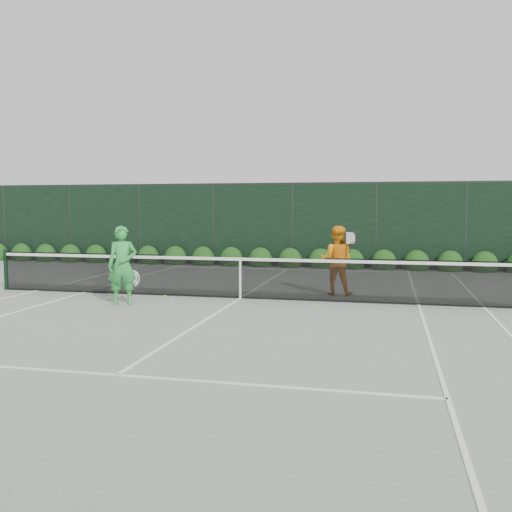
# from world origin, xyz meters

# --- Properties ---
(ground) EXTENTS (80.00, 80.00, 0.00)m
(ground) POSITION_xyz_m (0.00, 0.00, 0.00)
(ground) COLOR gray
(ground) RESTS_ON ground
(tennis_net) EXTENTS (12.90, 0.10, 1.07)m
(tennis_net) POSITION_xyz_m (-0.02, 0.00, 0.53)
(tennis_net) COLOR black
(tennis_net) RESTS_ON ground
(player_woman) EXTENTS (0.75, 0.62, 1.77)m
(player_woman) POSITION_xyz_m (-2.38, -1.36, 0.88)
(player_woman) COLOR green
(player_woman) RESTS_ON ground
(player_man) EXTENTS (0.94, 0.71, 1.72)m
(player_man) POSITION_xyz_m (2.19, 1.09, 0.86)
(player_man) COLOR orange
(player_man) RESTS_ON ground
(court_lines) EXTENTS (11.03, 23.83, 0.01)m
(court_lines) POSITION_xyz_m (0.00, 0.00, 0.01)
(court_lines) COLOR white
(court_lines) RESTS_ON ground
(windscreen_fence) EXTENTS (32.00, 21.07, 3.06)m
(windscreen_fence) POSITION_xyz_m (0.00, -2.71, 1.51)
(windscreen_fence) COLOR black
(windscreen_fence) RESTS_ON ground
(hedge_row) EXTENTS (31.66, 0.65, 0.94)m
(hedge_row) POSITION_xyz_m (-0.00, 7.15, 0.23)
(hedge_row) COLOR #12350E
(hedge_row) RESTS_ON ground
(tennis_balls) EXTENTS (4.94, 0.66, 0.07)m
(tennis_balls) POSITION_xyz_m (-1.41, -0.69, 0.03)
(tennis_balls) COLOR #C0E933
(tennis_balls) RESTS_ON ground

